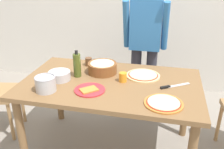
% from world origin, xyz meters
% --- Properties ---
extents(ground, '(8.00, 8.00, 0.00)m').
position_xyz_m(ground, '(0.00, 0.00, 0.00)').
color(ground, gray).
extents(dining_table, '(1.60, 0.96, 0.76)m').
position_xyz_m(dining_table, '(0.00, 0.00, 0.67)').
color(dining_table, brown).
rests_on(dining_table, ground).
extents(person_cook, '(0.49, 0.25, 1.62)m').
position_xyz_m(person_cook, '(0.22, 0.76, 0.94)').
color(person_cook, '#2D2D38').
rests_on(person_cook, ground).
extents(pizza_raw_on_board, '(0.32, 0.32, 0.02)m').
position_xyz_m(pizza_raw_on_board, '(0.27, 0.19, 0.77)').
color(pizza_raw_on_board, beige).
rests_on(pizza_raw_on_board, dining_table).
extents(pizza_cooked_on_tray, '(0.30, 0.30, 0.02)m').
position_xyz_m(pizza_cooked_on_tray, '(0.48, -0.29, 0.77)').
color(pizza_cooked_on_tray, '#C67A33').
rests_on(pizza_cooked_on_tray, dining_table).
extents(plate_with_slice, '(0.26, 0.26, 0.02)m').
position_xyz_m(plate_with_slice, '(-0.13, -0.21, 0.77)').
color(plate_with_slice, red).
rests_on(plate_with_slice, dining_table).
extents(popcorn_bowl, '(0.28, 0.28, 0.11)m').
position_xyz_m(popcorn_bowl, '(-0.13, 0.18, 0.82)').
color(popcorn_bowl, brown).
rests_on(popcorn_bowl, dining_table).
extents(mixing_bowl_steel, '(0.20, 0.20, 0.08)m').
position_xyz_m(mixing_bowl_steel, '(-0.47, -0.06, 0.80)').
color(mixing_bowl_steel, '#B7B7BC').
rests_on(mixing_bowl_steel, dining_table).
extents(olive_oil_bottle, '(0.07, 0.07, 0.26)m').
position_xyz_m(olive_oil_bottle, '(-0.33, 0.05, 0.87)').
color(olive_oil_bottle, '#47561E').
rests_on(olive_oil_bottle, dining_table).
extents(steel_pot, '(0.17, 0.17, 0.13)m').
position_xyz_m(steel_pot, '(-0.49, -0.29, 0.83)').
color(steel_pot, '#B7B7BC').
rests_on(steel_pot, dining_table).
extents(cup_orange, '(0.07, 0.07, 0.08)m').
position_xyz_m(cup_orange, '(0.10, 0.03, 0.80)').
color(cup_orange, orange).
rests_on(cup_orange, dining_table).
extents(cup_small_brown, '(0.07, 0.07, 0.08)m').
position_xyz_m(cup_small_brown, '(-0.32, 0.33, 0.80)').
color(cup_small_brown, brown).
rests_on(cup_small_brown, dining_table).
extents(chef_knife, '(0.25, 0.18, 0.02)m').
position_xyz_m(chef_knife, '(0.54, 0.02, 0.77)').
color(chef_knife, silver).
rests_on(chef_knife, dining_table).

